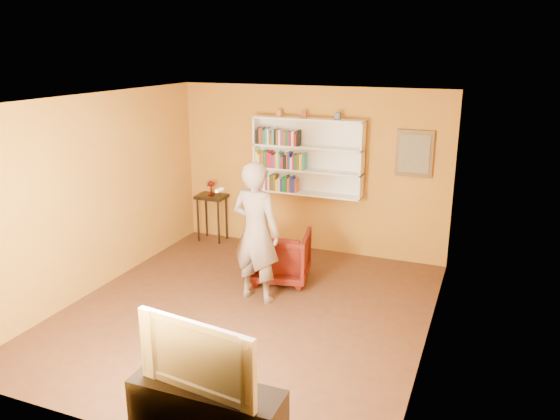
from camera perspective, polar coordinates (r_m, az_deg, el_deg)
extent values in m
cube|color=#442616|center=(7.22, -3.49, -10.92)|extent=(5.30, 5.80, 0.12)
cube|color=#AF7220|center=(8.95, 3.24, 4.20)|extent=(5.30, 0.04, 2.70)
cube|color=#AF7220|center=(4.68, -17.18, -8.43)|extent=(5.30, 0.04, 2.70)
cube|color=#AF7220|center=(7.90, -18.76, 1.64)|extent=(0.04, 5.80, 2.70)
cube|color=#AF7220|center=(6.10, 15.96, -2.42)|extent=(0.04, 5.80, 2.70)
cube|color=white|center=(6.42, -3.94, 11.74)|extent=(5.30, 5.80, 0.06)
cube|color=white|center=(8.86, 3.18, 5.72)|extent=(1.80, 0.03, 1.20)
cube|color=white|center=(9.06, -2.42, 5.98)|extent=(0.03, 0.28, 1.20)
cube|color=white|center=(8.50, 8.58, 5.09)|extent=(0.03, 0.28, 1.20)
cube|color=white|center=(8.87, 2.85, 1.77)|extent=(1.80, 0.28, 0.03)
cube|color=white|center=(8.78, 2.89, 4.17)|extent=(1.80, 0.28, 0.03)
cube|color=white|center=(8.71, 2.92, 6.61)|extent=(1.80, 0.28, 0.03)
cube|color=white|center=(8.64, 2.97, 9.48)|extent=(1.80, 0.28, 0.03)
cube|color=#176B3F|center=(9.09, -2.30, 2.94)|extent=(0.03, 0.15, 0.22)
cube|color=#6A2B81|center=(9.08, -2.05, 2.98)|extent=(0.04, 0.16, 0.23)
cube|color=#BE5826|center=(9.06, -1.77, 2.96)|extent=(0.04, 0.16, 0.24)
cube|color=white|center=(9.05, -1.52, 2.81)|extent=(0.04, 0.17, 0.19)
cube|color=#6A2B81|center=(9.03, -1.30, 2.83)|extent=(0.04, 0.15, 0.21)
cube|color=yellow|center=(9.01, -1.03, 2.93)|extent=(0.03, 0.16, 0.25)
cube|color=maroon|center=(9.01, -0.84, 2.76)|extent=(0.02, 0.16, 0.20)
cube|color=#176B3F|center=(8.98, -0.69, 2.93)|extent=(0.03, 0.14, 0.26)
cube|color=brown|center=(8.96, -0.46, 2.92)|extent=(0.04, 0.14, 0.27)
cube|color=yellow|center=(8.97, -0.21, 2.67)|extent=(0.03, 0.16, 0.19)
cube|color=white|center=(8.95, 0.05, 2.74)|extent=(0.03, 0.17, 0.22)
cube|color=#222E9D|center=(8.94, 0.28, 2.65)|extent=(0.03, 0.17, 0.20)
cube|color=#176B3F|center=(8.92, 0.50, 2.75)|extent=(0.04, 0.16, 0.24)
cube|color=#176B3F|center=(8.90, 0.75, 2.81)|extent=(0.03, 0.16, 0.27)
cube|color=#BE5826|center=(8.89, 1.04, 2.70)|extent=(0.04, 0.17, 0.23)
cube|color=#222E9D|center=(8.87, 1.31, 2.73)|extent=(0.04, 0.16, 0.26)
cube|color=#222E9D|center=(8.87, 1.59, 2.59)|extent=(0.04, 0.18, 0.21)
cube|color=#BE5826|center=(8.85, 1.78, 2.60)|extent=(0.03, 0.16, 0.23)
cube|color=yellow|center=(9.02, -2.27, 5.41)|extent=(0.03, 0.18, 0.25)
cube|color=white|center=(9.01, -2.06, 5.23)|extent=(0.03, 0.17, 0.20)
cube|color=brown|center=(8.98, -1.89, 5.28)|extent=(0.03, 0.15, 0.23)
cube|color=brown|center=(8.97, -1.64, 5.40)|extent=(0.04, 0.17, 0.27)
cube|color=#176B3F|center=(8.95, -1.39, 5.38)|extent=(0.04, 0.16, 0.27)
cube|color=maroon|center=(8.94, -1.10, 5.36)|extent=(0.04, 0.18, 0.26)
cube|color=maroon|center=(8.92, -0.84, 5.25)|extent=(0.04, 0.17, 0.24)
cube|color=#6A2B81|center=(8.90, -0.61, 5.14)|extent=(0.04, 0.15, 0.21)
cube|color=#BE5826|center=(8.89, -0.32, 5.20)|extent=(0.03, 0.18, 0.23)
cube|color=yellow|center=(8.87, -0.13, 5.28)|extent=(0.03, 0.17, 0.27)
cube|color=teal|center=(8.86, 0.09, 5.21)|extent=(0.04, 0.16, 0.25)
cube|color=maroon|center=(8.84, 0.34, 5.01)|extent=(0.04, 0.15, 0.20)
cube|color=black|center=(8.82, 0.61, 5.00)|extent=(0.04, 0.14, 0.20)
cube|color=brown|center=(8.81, 0.89, 5.22)|extent=(0.02, 0.17, 0.27)
cube|color=#222E9D|center=(8.81, 1.10, 5.19)|extent=(0.03, 0.18, 0.26)
cube|color=white|center=(8.80, 1.35, 4.96)|extent=(0.04, 0.19, 0.20)
cube|color=maroon|center=(8.77, 1.54, 5.09)|extent=(0.03, 0.15, 0.25)
cube|color=#176B3F|center=(8.76, 1.80, 5.05)|extent=(0.04, 0.16, 0.24)
cube|color=brown|center=(8.75, 2.04, 5.09)|extent=(0.03, 0.16, 0.26)
cube|color=yellow|center=(8.73, 2.30, 5.05)|extent=(0.04, 0.16, 0.26)
cube|color=teal|center=(8.72, 2.58, 5.08)|extent=(0.03, 0.17, 0.27)
cube|color=black|center=(8.95, -2.32, 7.70)|extent=(0.03, 0.17, 0.22)
cube|color=black|center=(8.93, -2.15, 7.82)|extent=(0.02, 0.15, 0.27)
cube|color=brown|center=(8.91, -1.96, 7.80)|extent=(0.03, 0.15, 0.26)
cube|color=maroon|center=(8.91, -1.74, 7.80)|extent=(0.03, 0.17, 0.26)
cube|color=#176B3F|center=(8.89, -1.53, 7.68)|extent=(0.04, 0.15, 0.23)
cube|color=teal|center=(8.87, -1.30, 7.76)|extent=(0.03, 0.15, 0.26)
cube|color=white|center=(8.87, -1.08, 7.72)|extent=(0.03, 0.17, 0.25)
cube|color=brown|center=(8.85, -0.87, 7.51)|extent=(0.04, 0.15, 0.19)
cube|color=teal|center=(8.84, -0.57, 7.67)|extent=(0.04, 0.17, 0.24)
cube|color=black|center=(8.82, -0.35, 7.66)|extent=(0.03, 0.17, 0.24)
cube|color=brown|center=(8.81, -0.11, 7.65)|extent=(0.04, 0.18, 0.25)
cube|color=white|center=(8.80, 0.13, 7.62)|extent=(0.03, 0.18, 0.24)
cube|color=#6A2B81|center=(8.77, 0.35, 7.54)|extent=(0.04, 0.15, 0.23)
cube|color=brown|center=(8.76, 0.63, 7.54)|extent=(0.04, 0.16, 0.23)
cube|color=#176B3F|center=(8.75, 0.88, 7.50)|extent=(0.03, 0.16, 0.22)
cube|color=#6A2B81|center=(8.75, 1.11, 7.48)|extent=(0.02, 0.18, 0.22)
cube|color=maroon|center=(8.73, 1.24, 7.52)|extent=(0.02, 0.16, 0.24)
cube|color=white|center=(8.71, 1.45, 7.48)|extent=(0.04, 0.15, 0.23)
cube|color=maroon|center=(8.71, 1.76, 7.39)|extent=(0.04, 0.17, 0.20)
cube|color=black|center=(8.69, 1.97, 7.53)|extent=(0.03, 0.16, 0.25)
cube|color=#CC723A|center=(8.80, -0.05, 10.04)|extent=(0.07, 0.07, 0.10)
cube|color=brown|center=(8.66, 2.55, 9.91)|extent=(0.07, 0.07, 0.10)
cube|color=#42556E|center=(8.49, 6.06, 9.74)|extent=(0.08, 0.08, 0.10)
cube|color=#573A19|center=(8.45, 13.88, 5.76)|extent=(0.55, 0.04, 0.70)
cube|color=gray|center=(8.42, 13.86, 5.73)|extent=(0.45, 0.02, 0.58)
cylinder|color=black|center=(9.61, -8.56, -1.07)|extent=(0.04, 0.04, 0.77)
cylinder|color=black|center=(9.42, -6.44, -1.35)|extent=(0.04, 0.04, 0.77)
cylinder|color=black|center=(9.85, -7.71, -0.59)|extent=(0.04, 0.04, 0.77)
cylinder|color=black|center=(9.66, -5.63, -0.85)|extent=(0.04, 0.04, 0.77)
cube|color=black|center=(9.52, -7.18, 1.39)|extent=(0.50, 0.38, 0.05)
cylinder|color=maroon|center=(9.51, -7.18, 1.61)|extent=(0.11, 0.11, 0.02)
cylinder|color=maroon|center=(9.49, -7.20, 2.06)|extent=(0.03, 0.03, 0.13)
ellipsoid|color=maroon|center=(9.46, -7.23, 2.73)|extent=(0.14, 0.14, 0.09)
cylinder|color=beige|center=(9.43, -6.84, 2.66)|extent=(0.01, 0.01, 0.11)
cylinder|color=beige|center=(9.46, -6.79, 2.71)|extent=(0.01, 0.01, 0.11)
cylinder|color=beige|center=(9.50, -6.85, 2.76)|extent=(0.01, 0.01, 0.11)
cylinder|color=beige|center=(9.52, -7.02, 2.79)|extent=(0.01, 0.01, 0.11)
cylinder|color=beige|center=(9.53, -7.23, 2.80)|extent=(0.01, 0.01, 0.11)
cylinder|color=beige|center=(9.52, -7.45, 2.77)|extent=(0.01, 0.01, 0.11)
cylinder|color=beige|center=(9.50, -7.61, 2.73)|extent=(0.01, 0.01, 0.11)
cylinder|color=beige|center=(9.46, -7.66, 2.68)|extent=(0.01, 0.01, 0.11)
cylinder|color=beige|center=(9.43, -7.60, 2.63)|extent=(0.01, 0.01, 0.11)
cylinder|color=beige|center=(9.40, -7.44, 2.59)|extent=(0.01, 0.01, 0.11)
cylinder|color=beige|center=(9.39, -7.22, 2.59)|extent=(0.01, 0.01, 0.11)
cylinder|color=beige|center=(9.40, -7.00, 2.61)|extent=(0.01, 0.01, 0.11)
imported|color=#420704|center=(7.92, 0.08, -4.83)|extent=(0.95, 0.97, 0.75)
imported|color=#746155|center=(7.15, -2.53, -2.34)|extent=(0.75, 0.55, 1.90)
cube|color=silver|center=(6.84, -6.35, 2.09)|extent=(0.04, 0.15, 0.04)
cube|color=black|center=(5.09, -7.64, -20.04)|extent=(1.38, 0.41, 0.49)
imported|color=black|center=(4.77, -7.91, -14.47)|extent=(1.16, 0.29, 0.66)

